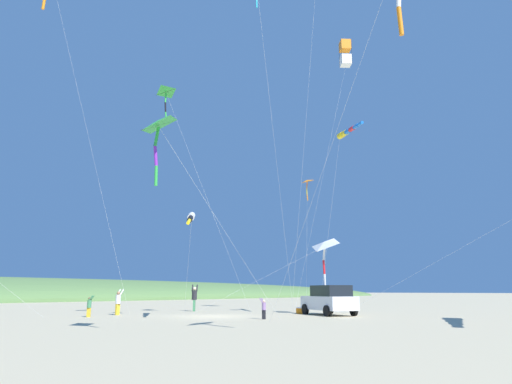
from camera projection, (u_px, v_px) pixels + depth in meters
ground_plane at (211, 316)px, 28.10m from camera, size 600.00×600.00×0.00m
parked_car at (329, 300)px, 29.59m from camera, size 4.67×3.63×1.85m
cooler_box at (301, 311)px, 31.23m from camera, size 0.62×0.42×0.42m
person_adult_flyer at (194, 297)px, 35.19m from camera, size 0.70×0.70×1.97m
person_child_green_jacket at (264, 308)px, 25.35m from camera, size 0.38×0.31×1.14m
person_child_grey_jacket at (118, 301)px, 29.76m from camera, size 0.43×0.53×1.62m
person_bystander_far at (89, 305)px, 27.41m from camera, size 0.45×0.43×1.25m
kite_delta_checkered_midright at (166, 92)px, 29.10m from camera, size 1.58×8.09×13.97m
kite_delta_purple_drifting at (307, 182)px, 32.41m from camera, size 1.93×1.93×9.13m
kite_delta_black_fish_shape at (158, 125)px, 17.13m from camera, size 2.65×10.01×7.90m
kite_windsock_long_streamer_left at (191, 218)px, 27.21m from camera, size 7.92×6.51×6.27m
kite_windsock_long_streamer_right at (347, 132)px, 30.93m from camera, size 6.47×4.28×12.26m
kite_delta_magenta_far_left at (324, 245)px, 31.19m from camera, size 8.51×5.80×5.06m
kite_box_blue_topmost at (345, 54)px, 36.79m from camera, size 5.31×1.53×20.91m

